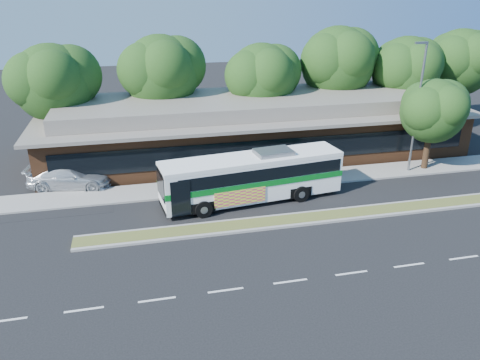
# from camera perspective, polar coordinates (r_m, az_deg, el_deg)

# --- Properties ---
(ground) EXTENTS (120.00, 120.00, 0.00)m
(ground) POSITION_cam_1_polar(r_m,az_deg,el_deg) (26.78, 8.85, -5.31)
(ground) COLOR black
(ground) RESTS_ON ground
(median_strip) EXTENTS (26.00, 1.10, 0.15)m
(median_strip) POSITION_cam_1_polar(r_m,az_deg,el_deg) (27.24, 8.41, -4.60)
(median_strip) COLOR #4E5925
(median_strip) RESTS_ON ground
(sidewalk) EXTENTS (44.00, 2.60, 0.12)m
(sidewalk) POSITION_cam_1_polar(r_m,az_deg,el_deg) (32.20, 4.78, -0.03)
(sidewalk) COLOR gray
(sidewalk) RESTS_ON ground
(parking_lot) EXTENTS (14.00, 12.00, 0.01)m
(parking_lot) POSITION_cam_1_polar(r_m,az_deg,el_deg) (35.32, -26.34, -0.42)
(parking_lot) COLOR black
(parking_lot) RESTS_ON ground
(plaza_building) EXTENTS (33.20, 11.20, 4.45)m
(plaza_building) POSITION_cam_1_polar(r_m,az_deg,el_deg) (37.49, 1.87, 6.69)
(plaza_building) COLOR brown
(plaza_building) RESTS_ON ground
(lamp_post) EXTENTS (0.93, 0.18, 9.07)m
(lamp_post) POSITION_cam_1_polar(r_m,az_deg,el_deg) (34.42, 20.81, 8.56)
(lamp_post) COLOR slate
(lamp_post) RESTS_ON ground
(tree_bg_a) EXTENTS (6.47, 5.80, 8.63)m
(tree_bg_a) POSITION_cam_1_polar(r_m,az_deg,el_deg) (37.96, -21.22, 11.21)
(tree_bg_a) COLOR black
(tree_bg_a) RESTS_ON ground
(tree_bg_b) EXTENTS (6.69, 6.00, 9.00)m
(tree_bg_b) POSITION_cam_1_polar(r_m,az_deg,el_deg) (38.61, -9.01, 13.02)
(tree_bg_b) COLOR black
(tree_bg_b) RESTS_ON ground
(tree_bg_c) EXTENTS (6.24, 5.60, 8.26)m
(tree_bg_c) POSITION_cam_1_polar(r_m,az_deg,el_deg) (39.09, 3.17, 12.55)
(tree_bg_c) COLOR black
(tree_bg_c) RESTS_ON ground
(tree_bg_d) EXTENTS (6.91, 6.20, 9.37)m
(tree_bg_d) POSITION_cam_1_polar(r_m,az_deg,el_deg) (42.33, 12.30, 14.00)
(tree_bg_d) COLOR black
(tree_bg_d) RESTS_ON ground
(tree_bg_e) EXTENTS (6.47, 5.80, 8.50)m
(tree_bg_e) POSITION_cam_1_polar(r_m,az_deg,el_deg) (44.40, 19.97, 12.69)
(tree_bg_e) COLOR black
(tree_bg_e) RESTS_ON ground
(tree_bg_f) EXTENTS (6.69, 6.00, 8.92)m
(tree_bg_f) POSITION_cam_1_polar(r_m,az_deg,el_deg) (48.61, 25.56, 13.00)
(tree_bg_f) COLOR black
(tree_bg_f) RESTS_ON ground
(transit_bus) EXTENTS (11.47, 3.82, 3.16)m
(transit_bus) POSITION_cam_1_polar(r_m,az_deg,el_deg) (28.59, 1.57, 0.72)
(transit_bus) COLOR white
(transit_bus) RESTS_ON ground
(sedan) EXTENTS (5.65, 3.10, 1.55)m
(sedan) POSITION_cam_1_polar(r_m,az_deg,el_deg) (32.81, -20.07, 0.40)
(sedan) COLOR silver
(sedan) RESTS_ON ground
(sidewalk_tree) EXTENTS (4.97, 4.46, 6.56)m
(sidewalk_tree) POSITION_cam_1_polar(r_m,az_deg,el_deg) (35.75, 22.83, 7.97)
(sidewalk_tree) COLOR black
(sidewalk_tree) RESTS_ON ground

